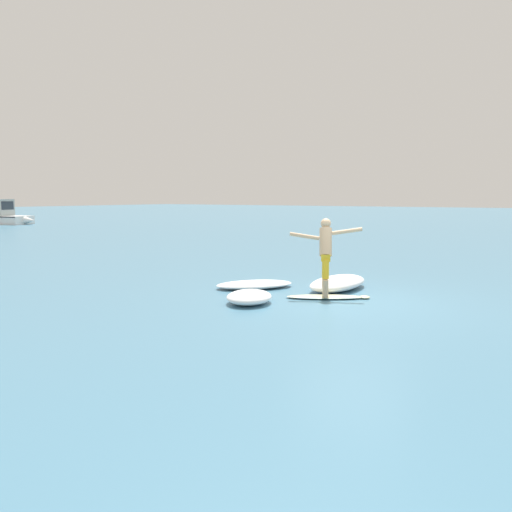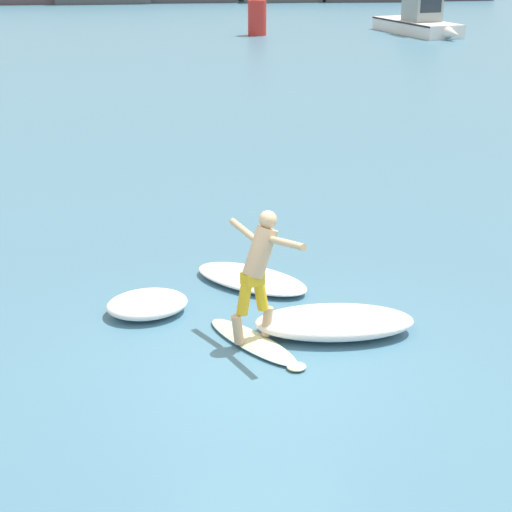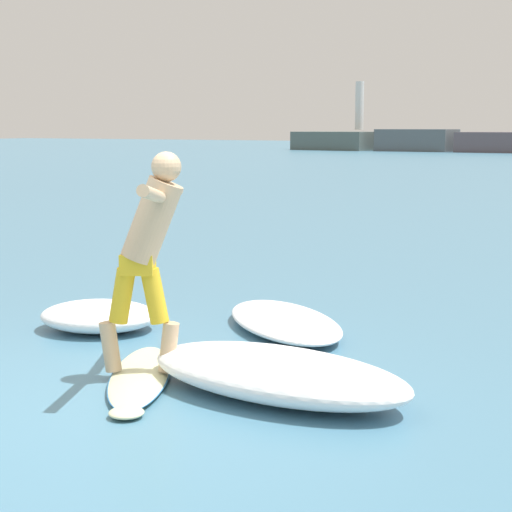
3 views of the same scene
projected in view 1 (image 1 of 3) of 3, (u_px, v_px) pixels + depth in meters
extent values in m
plane|color=teal|center=(353.00, 302.00, 11.02)|extent=(200.00, 200.00, 0.00)
ellipsoid|color=beige|center=(325.00, 297.00, 11.36)|extent=(1.31, 1.74, 0.07)
ellipsoid|color=beige|center=(364.00, 297.00, 11.34)|extent=(0.34, 0.34, 0.06)
ellipsoid|color=#2870B2|center=(325.00, 297.00, 11.36)|extent=(1.33, 1.75, 0.03)
cone|color=black|center=(293.00, 301.00, 11.40)|extent=(0.07, 0.07, 0.14)
cone|color=black|center=(299.00, 302.00, 11.27)|extent=(0.07, 0.07, 0.14)
cone|color=black|center=(298.00, 300.00, 11.52)|extent=(0.07, 0.07, 0.14)
cylinder|color=tan|center=(325.00, 285.00, 11.57)|extent=(0.22, 0.20, 0.41)
cylinder|color=gold|center=(325.00, 268.00, 11.41)|extent=(0.27, 0.24, 0.45)
cylinder|color=tan|center=(326.00, 289.00, 11.10)|extent=(0.22, 0.20, 0.41)
cylinder|color=gold|center=(326.00, 270.00, 11.16)|extent=(0.27, 0.24, 0.45)
cube|color=gold|center=(326.00, 258.00, 11.26)|extent=(0.32, 0.30, 0.16)
cylinder|color=tan|center=(326.00, 242.00, 11.33)|extent=(0.57, 0.48, 0.70)
sphere|color=tan|center=(326.00, 223.00, 11.40)|extent=(0.23, 0.23, 0.23)
cylinder|color=tan|center=(305.00, 236.00, 11.45)|extent=(0.39, 0.65, 0.21)
cylinder|color=tan|center=(347.00, 231.00, 11.34)|extent=(0.40, 0.65, 0.20)
cone|color=white|center=(30.00, 220.00, 40.79)|extent=(0.95, 1.22, 0.70)
cube|color=#94A1A1|center=(0.00, 207.00, 41.65)|extent=(1.95, 2.05, 1.37)
cube|color=#232D38|center=(8.00, 206.00, 41.35)|extent=(1.23, 0.34, 0.69)
ellipsoid|color=white|center=(249.00, 297.00, 10.82)|extent=(1.41, 1.27, 0.29)
ellipsoid|color=white|center=(338.00, 283.00, 12.40)|extent=(2.23, 1.14, 0.34)
ellipsoid|color=white|center=(254.00, 284.00, 12.65)|extent=(2.08, 2.00, 0.18)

